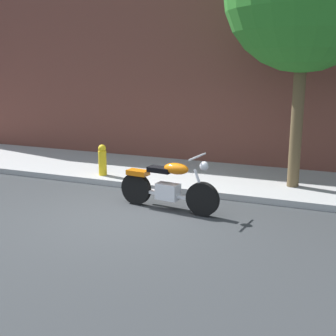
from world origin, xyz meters
The scene contains 5 objects.
ground_plane centered at (0.00, 0.00, 0.00)m, with size 60.00×60.00×0.00m, color #303335.
sidewalk centered at (0.00, 3.17, 0.07)m, with size 20.05×2.88×0.14m, color #A0A0A0.
building_facade centered at (0.00, 4.86, 3.72)m, with size 20.05×0.50×7.45m, color brown.
motorcycle centered at (0.60, 0.68, 0.47)m, with size 2.14×0.70×1.15m.
fire_hydrant centered at (-1.74, 2.13, 0.46)m, with size 0.20×0.20×0.91m.
Camera 1 is at (3.72, -6.97, 2.79)m, focal length 46.81 mm.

